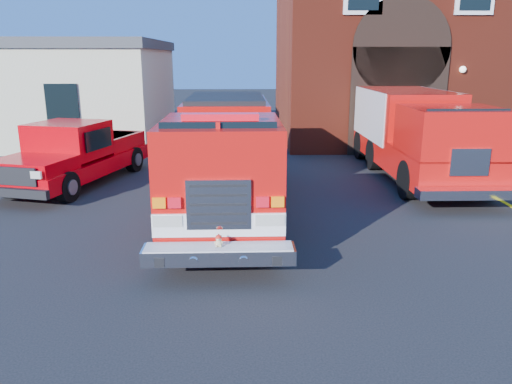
{
  "coord_description": "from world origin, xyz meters",
  "views": [
    {
      "loc": [
        -0.16,
        -9.82,
        3.64
      ],
      "look_at": [
        0.0,
        -1.2,
        1.3
      ],
      "focal_mm": 35.0,
      "sensor_mm": 36.0,
      "label": 1
    }
  ],
  "objects_px": {
    "fire_station": "(445,43)",
    "pickup_truck": "(76,154)",
    "secondary_truck": "(416,131)",
    "fire_engine": "(225,154)",
    "side_building": "(49,90)"
  },
  "relations": [
    {
      "from": "fire_station",
      "to": "pickup_truck",
      "type": "xyz_separation_m",
      "value": [
        -14.19,
        -9.29,
        -3.38
      ]
    },
    {
      "from": "fire_station",
      "to": "secondary_truck",
      "type": "distance_m",
      "value": 9.72
    },
    {
      "from": "fire_engine",
      "to": "pickup_truck",
      "type": "distance_m",
      "value": 5.23
    },
    {
      "from": "side_building",
      "to": "fire_engine",
      "type": "height_order",
      "value": "side_building"
    },
    {
      "from": "side_building",
      "to": "fire_engine",
      "type": "xyz_separation_m",
      "value": [
        8.31,
        -10.92,
        -0.84
      ]
    },
    {
      "from": "side_building",
      "to": "secondary_truck",
      "type": "bearing_deg",
      "value": -27.85
    },
    {
      "from": "fire_station",
      "to": "pickup_truck",
      "type": "height_order",
      "value": "fire_station"
    },
    {
      "from": "fire_engine",
      "to": "secondary_truck",
      "type": "bearing_deg",
      "value": 30.84
    },
    {
      "from": "side_building",
      "to": "fire_engine",
      "type": "bearing_deg",
      "value": -52.74
    },
    {
      "from": "fire_station",
      "to": "pickup_truck",
      "type": "distance_m",
      "value": 17.29
    },
    {
      "from": "side_building",
      "to": "secondary_truck",
      "type": "relative_size",
      "value": 1.27
    },
    {
      "from": "fire_station",
      "to": "fire_engine",
      "type": "height_order",
      "value": "fire_station"
    },
    {
      "from": "fire_station",
      "to": "side_building",
      "type": "height_order",
      "value": "fire_station"
    },
    {
      "from": "pickup_truck",
      "to": "secondary_truck",
      "type": "bearing_deg",
      "value": 4.69
    },
    {
      "from": "fire_station",
      "to": "secondary_truck",
      "type": "height_order",
      "value": "fire_station"
    }
  ]
}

